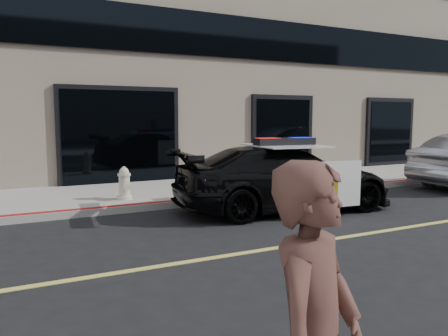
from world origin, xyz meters
name	(u,v)px	position (x,y,z in m)	size (l,w,h in m)	color
ground	(291,246)	(0.00, 0.00, 0.00)	(120.00, 120.00, 0.00)	black
sidewalk_n	(175,191)	(0.00, 5.25, 0.07)	(60.00, 3.50, 0.15)	gray
building_n	(122,4)	(0.00, 10.50, 6.00)	(60.00, 7.00, 12.00)	#756856
police_car	(284,178)	(1.41, 2.27, 0.70)	(2.86, 5.16, 1.57)	black
fire_hydrant	(124,184)	(-1.56, 4.29, 0.50)	(0.34, 0.47, 0.74)	beige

